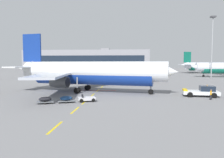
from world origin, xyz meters
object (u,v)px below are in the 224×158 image
at_px(ground_crew_worker, 211,94).
at_px(baggage_train, 66,99).
at_px(airliner_far_center, 208,66).
at_px(ground_power_truck, 141,77).
at_px(airliner_foreground, 89,73).
at_px(apron_light_mast_far, 212,40).
at_px(pushback_tug, 202,91).

bearing_deg(ground_crew_worker, baggage_train, -169.33).
bearing_deg(airliner_far_center, ground_power_truck, -122.63).
height_order(airliner_foreground, ground_crew_worker, airliner_foreground).
height_order(airliner_foreground, baggage_train, airliner_foreground).
distance_m(airliner_far_center, baggage_train, 113.68).
height_order(airliner_far_center, apron_light_mast_far, apron_light_mast_far).
relative_size(airliner_foreground, pushback_tug, 5.48).
distance_m(baggage_train, ground_crew_worker, 22.83).
bearing_deg(pushback_tug, apron_light_mast_far, 68.41).
distance_m(airliner_foreground, baggage_train, 12.61).
relative_size(pushback_tug, ground_crew_worker, 3.79).
bearing_deg(pushback_tug, airliner_foreground, 168.28).
xyz_separation_m(ground_power_truck, baggage_train, (-12.81, -33.66, -1.12)).
distance_m(ground_power_truck, baggage_train, 36.04).
bearing_deg(baggage_train, apron_light_mast_far, 52.96).
bearing_deg(airliner_far_center, apron_light_mast_far, -107.73).
height_order(baggage_train, ground_crew_worker, ground_crew_worker).
bearing_deg(apron_light_mast_far, ground_crew_worker, -109.88).
height_order(ground_power_truck, ground_crew_worker, ground_power_truck).
bearing_deg(airliner_foreground, ground_crew_worker, -20.27).
bearing_deg(apron_light_mast_far, ground_power_truck, -144.44).
relative_size(ground_power_truck, apron_light_mast_far, 0.32).
bearing_deg(ground_crew_worker, airliner_far_center, 71.16).
distance_m(airliner_foreground, pushback_tug, 21.64).
xyz_separation_m(baggage_train, ground_crew_worker, (22.43, 4.23, 0.42)).
height_order(baggage_train, apron_light_mast_far, apron_light_mast_far).
height_order(pushback_tug, ground_crew_worker, pushback_tug).
xyz_separation_m(airliner_far_center, baggage_train, (-54.93, -99.47, -3.42)).
relative_size(baggage_train, apron_light_mast_far, 0.37).
xyz_separation_m(ground_power_truck, apron_light_mast_far, (27.33, 19.53, 12.92)).
xyz_separation_m(pushback_tug, baggage_train, (-22.15, -7.73, -0.38)).
xyz_separation_m(pushback_tug, ground_power_truck, (-9.34, 25.93, 0.74)).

